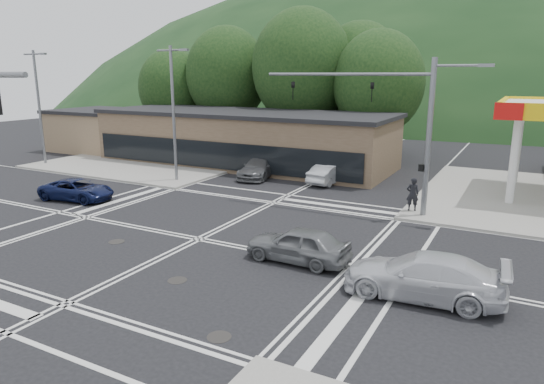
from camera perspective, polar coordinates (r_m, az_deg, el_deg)
The scene contains 20 objects.
ground at distance 22.10m, azimuth -8.61°, elevation -5.50°, with size 120.00×120.00×0.00m, color black.
sidewalk_nw at distance 42.60m, azimuth -12.89°, elevation 3.74°, with size 16.00×16.00×0.15m, color gray.
commercial_row at distance 39.80m, azimuth -3.42°, elevation 6.18°, with size 24.00×8.00×4.00m, color brown.
commercial_nw at distance 50.01m, azimuth -19.38°, elevation 6.75°, with size 8.00×7.00×3.60m, color #846B4F.
hill_north at distance 107.64m, azimuth 21.53°, elevation 8.97°, with size 252.00×126.00×140.00m, color #173317.
tree_n_a at distance 48.58m, azimuth -5.31°, elevation 13.60°, with size 8.00×8.00×11.75m.
tree_n_b at distance 44.71m, azimuth 3.57°, elevation 14.45°, with size 9.00×9.00×12.98m.
tree_n_c at distance 42.28m, azimuth 12.41°, elevation 12.45°, with size 7.60×7.60×10.87m.
tree_n_d at distance 51.35m, azimuth -11.64°, elevation 11.93°, with size 6.80×6.80×9.76m.
tree_n_e at distance 46.98m, azimuth 10.22°, elevation 13.44°, with size 8.40×8.40×11.98m.
streetlight_nw at distance 33.25m, azimuth -11.46°, elevation 9.73°, with size 2.50×0.25×9.00m.
streetlight_w at distance 43.08m, azimuth -25.71°, elevation 9.52°, with size 2.50×0.25×9.00m.
signal_mast_ne at distance 25.58m, azimuth 15.34°, elevation 8.44°, with size 11.65×0.30×8.00m.
car_blue_west at distance 30.60m, azimuth -21.97°, elevation 0.25°, with size 2.03×4.41×1.23m, color #0D143B.
car_grey_center at distance 19.15m, azimuth 3.10°, elevation -6.17°, with size 1.67×4.15×1.41m, color slate.
car_silver_east at distance 16.92m, azimuth 17.35°, elevation -9.40°, with size 2.11×5.20×1.51m, color silver.
car_queue_a at distance 32.97m, azimuth 6.86°, elevation 2.18°, with size 1.42×4.07×1.34m, color #AFB1B6.
car_queue_b at distance 37.07m, azimuth 11.46°, elevation 3.52°, with size 1.92×4.77×1.63m, color beige.
car_northbound at distance 34.58m, azimuth -1.52°, elevation 2.87°, with size 1.97×4.84×1.40m, color #56585B.
pedestrian at distance 26.62m, azimuth 16.21°, elevation -0.24°, with size 0.65×0.43×1.78m, color black.
Camera 1 is at (12.60, -16.65, 7.23)m, focal length 32.00 mm.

